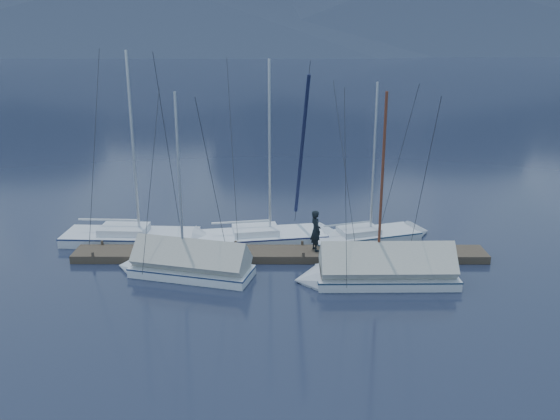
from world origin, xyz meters
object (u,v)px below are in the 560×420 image
at_px(sailboat_open_left, 151,239).
at_px(person, 316,231).
at_px(sailboat_covered_near, 374,273).
at_px(sailboat_open_mid, 280,237).
at_px(sailboat_open_right, 378,236).
at_px(sailboat_covered_far, 181,266).

bearing_deg(sailboat_open_left, person, -13.88).
relative_size(sailboat_covered_near, person, 4.57).
relative_size(sailboat_open_mid, person, 5.06).
distance_m(sailboat_open_left, sailboat_open_right, 10.81).
bearing_deg(sailboat_covered_near, sailboat_open_right, 79.07).
bearing_deg(sailboat_open_left, sailboat_open_right, 2.85).
bearing_deg(sailboat_covered_far, sailboat_open_left, 118.52).
height_order(sailboat_open_left, sailboat_covered_far, sailboat_open_left).
xyz_separation_m(sailboat_covered_near, sailboat_covered_far, (-7.75, 0.74, -0.02)).
bearing_deg(sailboat_open_left, sailboat_covered_near, -24.78).
xyz_separation_m(sailboat_open_mid, sailboat_covered_far, (-4.04, -4.04, 0.24)).
height_order(sailboat_open_mid, person, sailboat_open_mid).
relative_size(sailboat_open_left, person, 5.28).
relative_size(sailboat_covered_near, sailboat_covered_far, 1.02).
height_order(sailboat_open_mid, sailboat_open_right, sailboat_open_mid).
bearing_deg(sailboat_covered_far, person, 18.85).
bearing_deg(sailboat_covered_far, sailboat_open_right, 26.39).
distance_m(sailboat_open_mid, sailboat_covered_far, 5.72).
bearing_deg(sailboat_open_right, sailboat_covered_far, -153.61).
distance_m(sailboat_open_mid, sailboat_open_right, 4.71).
height_order(sailboat_covered_near, person, sailboat_covered_near).
bearing_deg(sailboat_open_left, sailboat_open_mid, 2.34).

